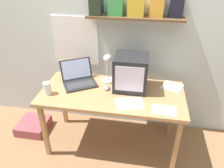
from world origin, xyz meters
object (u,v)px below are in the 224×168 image
object	(u,v)px
printed_handout	(164,110)
loose_paper_near_laptop	(172,86)
crt_monitor	(131,73)
laptop	(78,78)
floor_cushion	(33,126)
desk_lamp	(108,65)
computer_mouse	(107,88)
juice_glass	(48,89)
corner_desk	(112,97)
open_notebook	(130,103)

from	to	relation	value
printed_handout	loose_paper_near_laptop	xyz separation A→B (m)	(0.10, 0.45, 0.00)
crt_monitor	laptop	xyz separation A→B (m)	(-0.58, 0.02, -0.13)
crt_monitor	floor_cushion	size ratio (longest dim) A/B	1.02
desk_lamp	computer_mouse	xyz separation A→B (m)	(0.01, -0.14, -0.20)
computer_mouse	floor_cushion	bearing A→B (deg)	179.54
juice_glass	computer_mouse	distance (m)	0.62
crt_monitor	floor_cushion	xyz separation A→B (m)	(-1.23, -0.06, -0.87)
desk_lamp	laptop	bearing A→B (deg)	179.30
loose_paper_near_laptop	computer_mouse	bearing A→B (deg)	-166.73
corner_desk	laptop	size ratio (longest dim) A/B	3.24
crt_monitor	printed_handout	distance (m)	0.53
crt_monitor	printed_handout	xyz separation A→B (m)	(0.36, -0.35, -0.18)
crt_monitor	loose_paper_near_laptop	xyz separation A→B (m)	(0.45, 0.10, -0.18)
juice_glass	printed_handout	size ratio (longest dim) A/B	0.61
laptop	open_notebook	world-z (taller)	laptop
loose_paper_near_laptop	floor_cushion	bearing A→B (deg)	-174.68
juice_glass	loose_paper_near_laptop	world-z (taller)	juice_glass
loose_paper_near_laptop	floor_cushion	world-z (taller)	loose_paper_near_laptop
corner_desk	computer_mouse	world-z (taller)	computer_mouse
juice_glass	computer_mouse	xyz separation A→B (m)	(0.58, 0.20, -0.04)
crt_monitor	printed_handout	world-z (taller)	crt_monitor
laptop	open_notebook	bearing A→B (deg)	-57.97
crt_monitor	juice_glass	distance (m)	0.88
desk_lamp	open_notebook	bearing A→B (deg)	-61.96
laptop	loose_paper_near_laptop	xyz separation A→B (m)	(1.04, 0.08, -0.06)
open_notebook	crt_monitor	bearing A→B (deg)	94.90
loose_paper_near_laptop	desk_lamp	bearing A→B (deg)	-177.67
printed_handout	loose_paper_near_laptop	bearing A→B (deg)	77.60
laptop	crt_monitor	bearing A→B (deg)	-32.64
crt_monitor	desk_lamp	size ratio (longest dim) A/B	1.07
floor_cushion	crt_monitor	bearing A→B (deg)	2.60
corner_desk	desk_lamp	size ratio (longest dim) A/B	4.32
printed_handout	open_notebook	world-z (taller)	same
crt_monitor	floor_cushion	distance (m)	1.51
laptop	juice_glass	xyz separation A→B (m)	(-0.24, -0.28, -0.00)
laptop	loose_paper_near_laptop	size ratio (longest dim) A/B	1.76
printed_handout	floor_cushion	world-z (taller)	printed_handout
printed_handout	open_notebook	distance (m)	0.34
crt_monitor	desk_lamp	xyz separation A→B (m)	(-0.26, 0.07, 0.03)
printed_handout	floor_cushion	xyz separation A→B (m)	(-1.59, 0.29, -0.68)
loose_paper_near_laptop	floor_cushion	xyz separation A→B (m)	(-1.69, -0.16, -0.68)
desk_lamp	juice_glass	world-z (taller)	desk_lamp
juice_glass	floor_cushion	bearing A→B (deg)	152.92
computer_mouse	loose_paper_near_laptop	world-z (taller)	computer_mouse
loose_paper_near_laptop	corner_desk	bearing A→B (deg)	-160.73
corner_desk	desk_lamp	world-z (taller)	desk_lamp
computer_mouse	desk_lamp	bearing A→B (deg)	95.88
laptop	floor_cushion	size ratio (longest dim) A/B	1.28
loose_paper_near_laptop	printed_handout	bearing A→B (deg)	-102.40
corner_desk	crt_monitor	size ratio (longest dim) A/B	4.06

